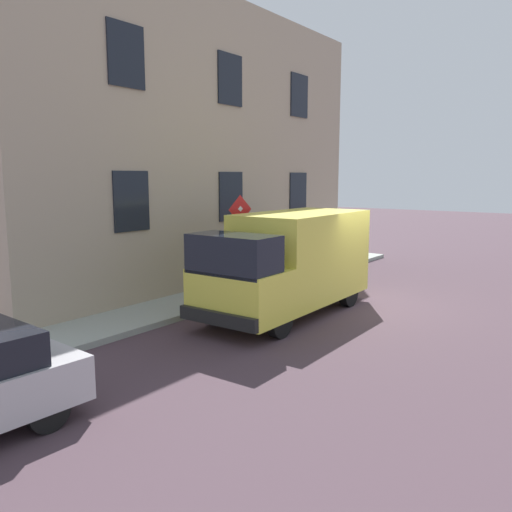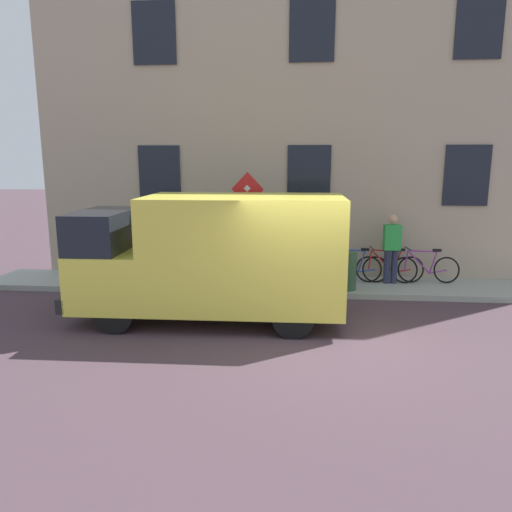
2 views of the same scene
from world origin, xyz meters
name	(u,v)px [view 1 (image 1 of 2)]	position (x,y,z in m)	size (l,w,h in m)	color
ground_plane	(353,304)	(0.00, 0.00, 0.00)	(80.00, 80.00, 0.00)	#47353E
sidewalk_slab	(252,286)	(3.40, 0.00, 0.07)	(1.71, 16.22, 0.14)	#9AA096
building_facade	(221,145)	(4.60, 0.00, 4.35)	(0.75, 14.22, 8.70)	tan
sign_post_stacked	(240,231)	(2.75, 1.42, 1.91)	(0.20, 0.55, 2.64)	#474C47
delivery_van	(289,261)	(0.85, 1.88, 1.33)	(2.08, 5.36, 2.50)	#E7DA4A
bicycle_purple	(295,259)	(3.70, -2.93, 0.51)	(0.46, 1.72, 0.89)	black
bicycle_red	(281,262)	(3.70, -2.05, 0.51)	(0.46, 1.72, 0.89)	black
bicycle_blue	(267,265)	(3.70, -1.17, 0.51)	(0.46, 1.72, 0.89)	black
pedestrian	(284,246)	(3.61, -2.06, 1.07)	(0.28, 0.41, 1.72)	#262B47
litter_bin	(283,266)	(2.89, -0.92, 0.59)	(0.44, 0.44, 0.90)	#2D5133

